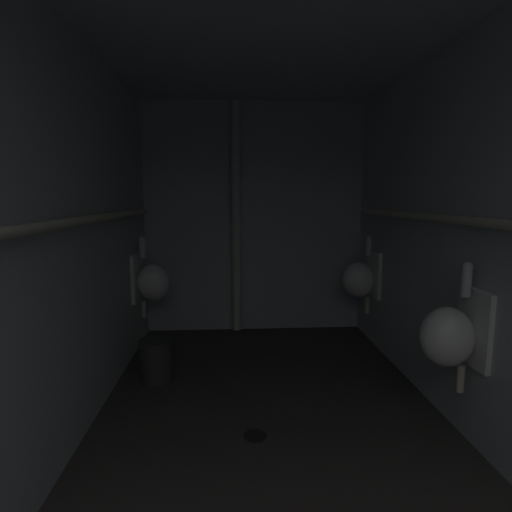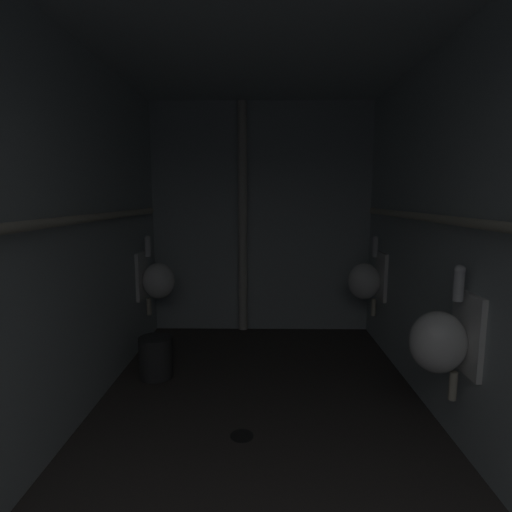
{
  "view_description": "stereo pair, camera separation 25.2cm",
  "coord_description": "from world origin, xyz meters",
  "px_view_note": "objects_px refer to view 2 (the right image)",
  "views": [
    {
      "loc": [
        -0.24,
        -0.01,
        1.41
      ],
      "look_at": [
        -0.04,
        3.26,
        0.93
      ],
      "focal_mm": 28.34,
      "sensor_mm": 36.0,
      "label": 1
    },
    {
      "loc": [
        0.01,
        -0.01,
        1.41
      ],
      "look_at": [
        -0.04,
        3.26,
        0.93
      ],
      "focal_mm": 28.34,
      "sensor_mm": 36.0,
      "label": 2
    }
  ],
  "objects_px": {
    "waste_bin": "(156,357)",
    "urinal_right_mid": "(442,340)",
    "urinal_right_far": "(366,280)",
    "urinal_left_mid": "(156,280)",
    "standpipe_back_wall": "(243,219)",
    "floor_drain": "(242,435)"
  },
  "relations": [
    {
      "from": "urinal_right_mid",
      "to": "urinal_right_far",
      "type": "bearing_deg",
      "value": 90.0
    },
    {
      "from": "waste_bin",
      "to": "urinal_right_mid",
      "type": "bearing_deg",
      "value": -26.69
    },
    {
      "from": "urinal_right_mid",
      "to": "waste_bin",
      "type": "height_order",
      "value": "urinal_right_mid"
    },
    {
      "from": "urinal_right_mid",
      "to": "waste_bin",
      "type": "relative_size",
      "value": 2.34
    },
    {
      "from": "standpipe_back_wall",
      "to": "waste_bin",
      "type": "xyz_separation_m",
      "value": [
        -0.64,
        -1.1,
        -1.02
      ]
    },
    {
      "from": "urinal_left_mid",
      "to": "standpipe_back_wall",
      "type": "xyz_separation_m",
      "value": [
        0.79,
        0.43,
        0.54
      ]
    },
    {
      "from": "urinal_right_mid",
      "to": "standpipe_back_wall",
      "type": "bearing_deg",
      "value": 120.2
    },
    {
      "from": "urinal_left_mid",
      "to": "urinal_right_far",
      "type": "xyz_separation_m",
      "value": [
        1.96,
        0.01,
        0.0
      ]
    },
    {
      "from": "standpipe_back_wall",
      "to": "waste_bin",
      "type": "height_order",
      "value": "standpipe_back_wall"
    },
    {
      "from": "urinal_right_far",
      "to": "waste_bin",
      "type": "xyz_separation_m",
      "value": [
        -1.81,
        -0.68,
        -0.48
      ]
    },
    {
      "from": "standpipe_back_wall",
      "to": "urinal_left_mid",
      "type": "bearing_deg",
      "value": -151.4
    },
    {
      "from": "urinal_right_far",
      "to": "floor_drain",
      "type": "distance_m",
      "value": 1.94
    },
    {
      "from": "urinal_right_far",
      "to": "floor_drain",
      "type": "xyz_separation_m",
      "value": [
        -1.09,
        -1.48,
        -0.64
      ]
    },
    {
      "from": "floor_drain",
      "to": "urinal_left_mid",
      "type": "bearing_deg",
      "value": 120.68
    },
    {
      "from": "urinal_right_far",
      "to": "waste_bin",
      "type": "relative_size",
      "value": 2.34
    },
    {
      "from": "urinal_left_mid",
      "to": "waste_bin",
      "type": "relative_size",
      "value": 2.34
    },
    {
      "from": "urinal_left_mid",
      "to": "standpipe_back_wall",
      "type": "relative_size",
      "value": 0.33
    },
    {
      "from": "urinal_right_mid",
      "to": "waste_bin",
      "type": "xyz_separation_m",
      "value": [
        -1.81,
        0.91,
        -0.48
      ]
    },
    {
      "from": "floor_drain",
      "to": "waste_bin",
      "type": "relative_size",
      "value": 0.43
    },
    {
      "from": "urinal_left_mid",
      "to": "urinal_right_mid",
      "type": "bearing_deg",
      "value": -38.88
    },
    {
      "from": "urinal_right_far",
      "to": "waste_bin",
      "type": "height_order",
      "value": "urinal_right_far"
    },
    {
      "from": "urinal_left_mid",
      "to": "urinal_right_mid",
      "type": "height_order",
      "value": "same"
    }
  ]
}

